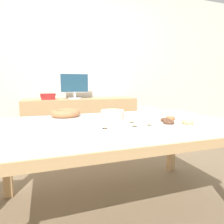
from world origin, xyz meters
TOP-DOWN VIEW (x-y plane):
  - ground_plane at (0.00, 0.00)m, footprint 12.00×12.00m
  - wall_back at (0.00, 1.85)m, footprint 8.00×0.10m
  - dining_table at (0.00, 0.00)m, footprint 1.88×1.08m
  - sideboard at (0.00, 1.55)m, footprint 1.67×0.44m
  - computer_monitor at (-0.09, 1.55)m, footprint 0.42×0.20m
  - book_stack at (-0.47, 1.55)m, footprint 0.22×0.17m
  - cake_chocolate_round at (0.01, 0.12)m, footprint 0.27×0.27m
  - cake_golden_bundt at (-0.36, 0.34)m, footprint 0.30×0.30m
  - pastry_platter at (0.41, -0.20)m, footprint 0.38×0.38m
  - plate_stack at (0.43, 0.26)m, footprint 0.21×0.21m
  - tealight_right_edge at (0.15, -0.25)m, footprint 0.04×0.04m
  - tealight_left_edge at (-0.17, -0.25)m, footprint 0.04×0.04m
  - tealight_near_cakes at (0.04, -0.26)m, footprint 0.04×0.04m
  - tealight_centre at (0.07, -0.13)m, footprint 0.04×0.04m

SIDE VIEW (x-z plane):
  - ground_plane at x=0.00m, z-range 0.00..0.00m
  - sideboard at x=0.00m, z-range 0.00..0.81m
  - dining_table at x=0.00m, z-range 0.29..1.02m
  - tealight_right_edge at x=0.15m, z-range 0.72..0.76m
  - tealight_left_edge at x=-0.17m, z-range 0.72..0.76m
  - tealight_near_cakes at x=0.04m, z-range 0.72..0.76m
  - tealight_centre at x=0.07m, z-range 0.72..0.76m
  - pastry_platter at x=0.41m, z-range 0.72..0.77m
  - cake_golden_bundt at x=-0.36m, z-range 0.73..0.80m
  - plate_stack at x=0.43m, z-range 0.73..0.80m
  - cake_chocolate_round at x=0.01m, z-range 0.73..0.81m
  - book_stack at x=-0.47m, z-range 0.81..0.89m
  - computer_monitor at x=-0.09m, z-range 0.81..1.18m
  - wall_back at x=0.00m, z-range 0.00..2.60m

